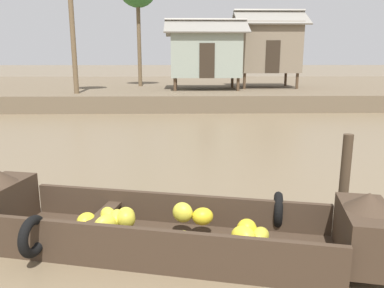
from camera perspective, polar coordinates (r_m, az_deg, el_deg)
ground_plane at (r=10.18m, az=-4.08°, el=-1.43°), size 300.00×300.00×0.00m
riverbank_strip at (r=27.47m, az=-2.46°, el=8.40°), size 160.00×20.00×0.81m
banana_boat at (r=5.10m, az=-4.25°, el=-12.31°), size 5.61×2.25×0.97m
stilt_house_mid_left at (r=21.55m, az=2.05°, el=13.59°), size 4.49×3.30×3.84m
stilt_house_mid_right at (r=23.44m, az=11.38°, el=14.23°), size 4.14×3.35×4.49m
mooring_post at (r=5.90m, az=22.07°, el=-5.57°), size 0.14×0.14×1.46m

